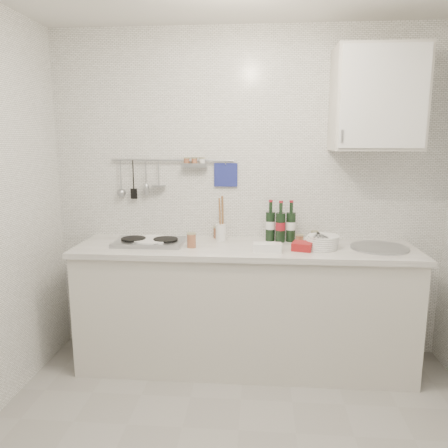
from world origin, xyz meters
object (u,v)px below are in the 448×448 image
object	(u,v)px
plate_stack_hob	(151,241)
wall_cabinet	(377,99)
utensil_crock	(221,230)
plate_stack_sink	(321,242)
wine_bottles	(281,221)

from	to	relation	value
plate_stack_hob	wall_cabinet	bearing A→B (deg)	4.13
wall_cabinet	utensil_crock	world-z (taller)	wall_cabinet
plate_stack_sink	plate_stack_hob	bearing A→B (deg)	179.09
wall_cabinet	plate_stack_sink	world-z (taller)	wall_cabinet
wall_cabinet	plate_stack_hob	world-z (taller)	wall_cabinet
plate_stack_hob	utensil_crock	world-z (taller)	utensil_crock
utensil_crock	wine_bottles	bearing A→B (deg)	0.91
wine_bottles	plate_stack_sink	bearing A→B (deg)	-33.71
plate_stack_hob	wine_bottles	distance (m)	0.97
wall_cabinet	plate_stack_hob	size ratio (longest dim) A/B	2.26
wine_bottles	utensil_crock	distance (m)	0.45
plate_stack_hob	wine_bottles	bearing A→B (deg)	9.94
wall_cabinet	utensil_crock	xyz separation A→B (m)	(-1.09, 0.04, -0.95)
plate_stack_sink	utensil_crock	size ratio (longest dim) A/B	0.80
plate_stack_hob	wine_bottles	size ratio (longest dim) A/B	1.00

